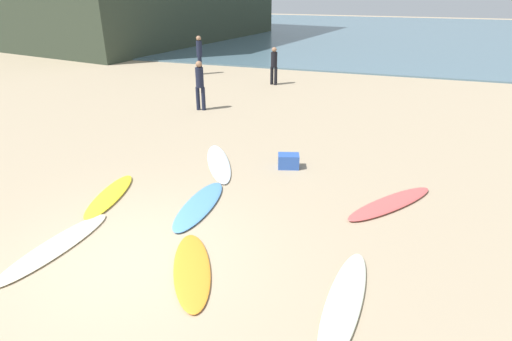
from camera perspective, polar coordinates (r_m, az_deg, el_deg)
name	(u,v)px	position (r m, az deg, el deg)	size (l,w,h in m)	color
ground_plane	(131,259)	(7.32, -16.84, -11.58)	(120.00, 120.00, 0.00)	tan
ocean_water	(359,32)	(41.94, 13.99, 17.95)	(120.00, 40.00, 0.08)	slate
surfboard_0	(199,205)	(8.57, -7.79, -4.73)	(0.59, 2.16, 0.08)	#5595DF
surfboard_1	(391,203)	(9.00, 18.00, -4.28)	(0.50, 2.44, 0.08)	#D65652
surfboard_2	(344,302)	(6.31, 12.01, -17.19)	(0.49, 2.47, 0.08)	silver
surfboard_3	(219,163)	(10.52, -5.15, 1.06)	(0.53, 2.51, 0.07)	white
surfboard_4	(192,269)	(6.83, -8.79, -13.26)	(0.58, 2.01, 0.07)	orange
surfboard_5	(56,246)	(8.05, -25.80, -9.36)	(0.55, 2.37, 0.06)	beige
surfboard_6	(110,196)	(9.39, -19.44, -3.27)	(0.51, 2.05, 0.08)	yellow
beachgoer_near	(274,64)	(18.99, 2.48, 14.37)	(0.34, 0.34, 1.64)	black
beachgoer_mid	(199,53)	(21.47, -7.78, 15.71)	(0.32, 0.34, 1.85)	#191E33
beachgoer_far	(200,83)	(15.05, -7.72, 11.80)	(0.34, 0.32, 1.73)	#191E33
beach_cooler	(289,161)	(10.25, 4.49, 1.29)	(0.51, 0.35, 0.35)	#2D56B2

